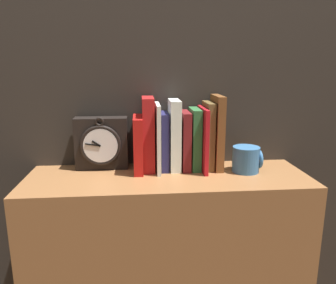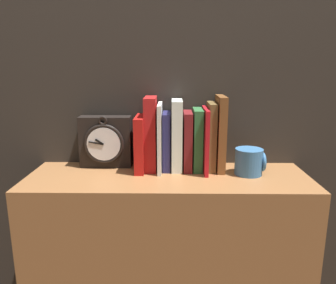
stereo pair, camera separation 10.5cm
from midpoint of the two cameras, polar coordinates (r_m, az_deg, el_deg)
name	(u,v)px [view 1 (the left image)]	position (r m, az deg, el deg)	size (l,w,h in m)	color
wall_back	(163,16)	(1.20, -3.46, 21.05)	(6.00, 0.05, 2.60)	#2D2823
bookshelf	(168,280)	(1.26, -2.57, -22.95)	(0.93, 0.30, 0.78)	#936038
clock	(102,143)	(1.17, -14.03, -0.25)	(0.18, 0.08, 0.19)	black
book_slot0_red	(138,144)	(1.12, -7.89, -0.38)	(0.03, 0.14, 0.19)	red
book_slot1_red	(148,134)	(1.12, -6.12, 1.35)	(0.04, 0.12, 0.25)	#B11C1C
book_slot2_white	(158,138)	(1.11, -4.47, 0.75)	(0.01, 0.14, 0.23)	silver
book_slot3_navy	(164,141)	(1.13, -3.32, 0.13)	(0.03, 0.12, 0.20)	#21204B
book_slot4_white	(174,135)	(1.12, -1.54, 1.21)	(0.04, 0.12, 0.24)	silver
book_slot5_maroon	(185,140)	(1.13, 0.35, 0.25)	(0.03, 0.12, 0.20)	maroon
book_slot6_green	(195,139)	(1.13, 2.05, 0.53)	(0.03, 0.12, 0.21)	#2E6736
book_slot7_red	(203,139)	(1.12, 3.42, 0.48)	(0.01, 0.16, 0.22)	red
book_slot8_brown	(208,136)	(1.14, 4.39, 1.10)	(0.03, 0.12, 0.23)	brown
book_slot9_brown	(217,132)	(1.14, 5.93, 1.66)	(0.03, 0.13, 0.25)	brown
mug	(247,159)	(1.13, 10.98, -3.01)	(0.10, 0.09, 0.09)	teal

